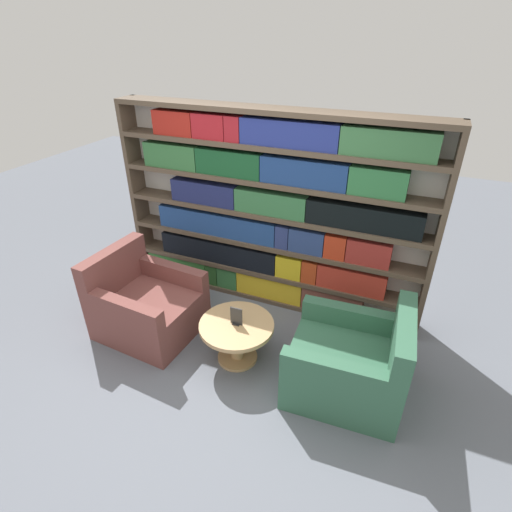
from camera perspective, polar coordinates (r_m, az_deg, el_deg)
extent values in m
plane|color=slate|center=(3.79, -6.61, -17.15)|extent=(14.00, 14.00, 0.00)
cube|color=silver|center=(4.32, 2.40, 6.72)|extent=(3.34, 0.05, 2.12)
cube|color=brown|center=(5.00, -16.29, 8.85)|extent=(0.05, 0.30, 2.12)
cube|color=brown|center=(3.99, 24.41, 1.82)|extent=(0.05, 0.30, 2.12)
cube|color=brown|center=(4.73, 1.59, -5.43)|extent=(3.24, 0.30, 0.05)
cube|color=brown|center=(4.55, 1.65, -2.06)|extent=(3.24, 0.30, 0.05)
cube|color=brown|center=(4.37, 1.72, 1.87)|extent=(3.24, 0.30, 0.05)
cube|color=brown|center=(4.21, 1.79, 6.10)|extent=(3.24, 0.30, 0.05)
cube|color=brown|center=(4.08, 1.87, 10.64)|extent=(3.24, 0.30, 0.05)
cube|color=brown|center=(3.98, 1.96, 15.43)|extent=(3.24, 0.30, 0.05)
cube|color=brown|center=(3.91, 2.04, 20.09)|extent=(3.24, 0.30, 0.05)
cube|color=#347834|center=(5.09, -10.69, -1.13)|extent=(0.80, 0.20, 0.26)
cube|color=#265424|center=(4.87, -5.92, -2.28)|extent=(0.15, 0.20, 0.26)
cube|color=#316B38|center=(4.78, -3.74, -2.81)|extent=(0.25, 0.20, 0.26)
cube|color=gold|center=(4.61, 2.11, -4.18)|extent=(0.78, 0.20, 0.26)
cube|color=brown|center=(4.45, 10.88, -6.15)|extent=(0.65, 0.20, 0.26)
cube|color=black|center=(4.66, -5.23, 0.90)|extent=(1.44, 0.20, 0.25)
cube|color=gold|center=(4.37, 4.95, -1.27)|extent=(0.28, 0.20, 0.25)
cube|color=#B53C1A|center=(4.32, 7.86, -1.89)|extent=(0.16, 0.20, 0.25)
cube|color=#B93425|center=(4.25, 13.54, -3.07)|extent=(0.70, 0.20, 0.25)
cube|color=navy|center=(4.51, -5.46, 4.81)|extent=(1.42, 0.20, 0.25)
cube|color=navy|center=(4.22, 4.05, 3.05)|extent=(0.14, 0.20, 0.25)
cube|color=navy|center=(4.15, 7.44, 2.39)|extent=(0.36, 0.20, 0.25)
cube|color=#B7321A|center=(4.10, 11.42, 1.61)|extent=(0.21, 0.20, 0.25)
cube|color=maroon|center=(4.06, 15.88, 0.73)|extent=(0.42, 0.20, 0.25)
cube|color=navy|center=(4.43, -7.18, 9.13)|extent=(0.76, 0.20, 0.24)
cube|color=#316C3F|center=(4.12, 2.27, 7.71)|extent=(0.76, 0.20, 0.24)
cube|color=black|center=(3.92, 15.15, 5.43)|extent=(1.08, 0.20, 0.24)
cube|color=#316A38|center=(4.51, -11.69, 13.97)|extent=(0.63, 0.20, 0.26)
cube|color=#174C27|center=(4.17, -3.67, 13.24)|extent=(0.71, 0.20, 0.26)
cube|color=navy|center=(3.90, 6.98, 11.87)|extent=(0.85, 0.20, 0.26)
cube|color=#2D6D3D|center=(3.78, 17.11, 10.18)|extent=(0.51, 0.20, 0.26)
cube|color=maroon|center=(4.39, -11.34, 18.24)|extent=(0.45, 0.20, 0.24)
cube|color=maroon|center=(4.18, -6.37, 18.03)|extent=(0.35, 0.20, 0.24)
cube|color=maroon|center=(4.06, -2.94, 17.82)|extent=(0.16, 0.20, 0.24)
cube|color=navy|center=(3.85, 4.91, 17.09)|extent=(0.94, 0.20, 0.24)
cube|color=#35693D|center=(3.68, 18.51, 15.11)|extent=(0.81, 0.20, 0.24)
cube|color=brown|center=(4.28, -14.89, -7.89)|extent=(0.99, 0.89, 0.42)
cube|color=brown|center=(4.29, -19.68, -1.69)|extent=(0.20, 0.84, 0.43)
cube|color=brown|center=(3.86, -18.06, -7.38)|extent=(0.80, 0.17, 0.19)
cube|color=brown|center=(4.28, -11.68, -2.39)|extent=(0.80, 0.17, 0.19)
cube|color=#336047|center=(3.63, 12.52, -15.62)|extent=(0.98, 0.88, 0.42)
cube|color=#336047|center=(3.36, 20.16, -11.61)|extent=(0.18, 0.84, 0.43)
cube|color=#336047|center=(3.70, 12.83, -8.29)|extent=(0.80, 0.16, 0.19)
cube|color=#336047|center=(3.17, 10.82, -15.89)|extent=(0.80, 0.16, 0.19)
cylinder|color=tan|center=(3.83, -2.71, -12.29)|extent=(0.12, 0.12, 0.38)
cylinder|color=tan|center=(3.95, -2.65, -14.16)|extent=(0.38, 0.38, 0.03)
cylinder|color=tan|center=(3.69, -2.79, -9.88)|extent=(0.69, 0.69, 0.04)
cube|color=black|center=(3.68, -2.80, -9.58)|extent=(0.07, 0.06, 0.01)
cube|color=#2D2D2D|center=(3.63, -2.83, -8.57)|extent=(0.11, 0.01, 0.18)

